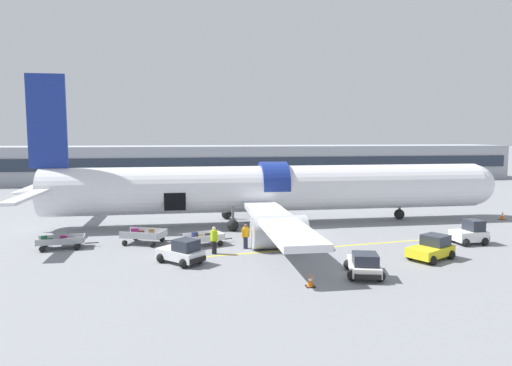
% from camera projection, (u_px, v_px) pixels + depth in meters
% --- Properties ---
extents(ground_plane, '(500.00, 500.00, 0.00)m').
position_uv_depth(ground_plane, '(292.00, 232.00, 35.76)').
color(ground_plane, gray).
extents(apron_marking_line, '(19.02, 2.80, 0.01)m').
position_uv_depth(apron_marking_line, '(320.00, 248.00, 30.86)').
color(apron_marking_line, yellow).
rests_on(apron_marking_line, ground_plane).
extents(terminal_strip, '(94.15, 10.75, 5.83)m').
position_uv_depth(terminal_strip, '(234.00, 163.00, 76.46)').
color(terminal_strip, '#9EA3AD').
rests_on(terminal_strip, ground_plane).
extents(airplane, '(41.77, 33.62, 12.36)m').
position_uv_depth(airplane, '(267.00, 189.00, 39.10)').
color(airplane, silver).
rests_on(airplane, ground_plane).
extents(baggage_tug_lead, '(3.47, 2.88, 1.45)m').
position_uv_depth(baggage_tug_lead, '(432.00, 249.00, 28.06)').
color(baggage_tug_lead, yellow).
rests_on(baggage_tug_lead, ground_plane).
extents(baggage_tug_mid, '(3.00, 3.04, 1.48)m').
position_uv_depth(baggage_tug_mid, '(182.00, 253.00, 27.10)').
color(baggage_tug_mid, silver).
rests_on(baggage_tug_mid, ground_plane).
extents(baggage_tug_rear, '(2.41, 2.07, 1.68)m').
position_uv_depth(baggage_tug_rear, '(470.00, 234.00, 32.00)').
color(baggage_tug_rear, white).
rests_on(baggage_tug_rear, ground_plane).
extents(baggage_tug_spare, '(2.47, 3.42, 1.34)m').
position_uv_depth(baggage_tug_spare, '(364.00, 265.00, 24.65)').
color(baggage_tug_spare, silver).
rests_on(baggage_tug_spare, ground_plane).
extents(baggage_cart_loading, '(3.50, 2.46, 0.98)m').
position_uv_depth(baggage_cart_loading, '(204.00, 239.00, 31.56)').
color(baggage_cart_loading, silver).
rests_on(baggage_cart_loading, ground_plane).
extents(baggage_cart_queued, '(3.88, 2.66, 1.13)m').
position_uv_depth(baggage_cart_queued, '(144.00, 236.00, 31.95)').
color(baggage_cart_queued, '#B7BABF').
rests_on(baggage_cart_queued, ground_plane).
extents(baggage_cart_empty, '(3.99, 2.08, 0.93)m').
position_uv_depth(baggage_cart_empty, '(61.00, 242.00, 30.63)').
color(baggage_cart_empty, '#999BA0').
rests_on(baggage_cart_empty, ground_plane).
extents(ground_crew_loader_a, '(0.57, 0.57, 1.78)m').
position_uv_depth(ground_crew_loader_a, '(214.00, 240.00, 29.19)').
color(ground_crew_loader_a, black).
rests_on(ground_crew_loader_a, ground_plane).
extents(ground_crew_loader_b, '(0.54, 0.41, 1.55)m').
position_uv_depth(ground_crew_loader_b, '(256.00, 228.00, 33.38)').
color(ground_crew_loader_b, '#2D2D33').
rests_on(ground_crew_loader_b, ground_plane).
extents(ground_crew_driver, '(0.58, 0.48, 1.67)m').
position_uv_depth(ground_crew_driver, '(246.00, 236.00, 30.59)').
color(ground_crew_driver, '#1E2338').
rests_on(ground_crew_driver, ground_plane).
extents(safety_cone_nose, '(0.53, 0.53, 0.76)m').
position_uv_depth(safety_cone_nose, '(502.00, 216.00, 41.09)').
color(safety_cone_nose, black).
rests_on(safety_cone_nose, ground_plane).
extents(safety_cone_engine_left, '(0.47, 0.47, 0.70)m').
position_uv_depth(safety_cone_engine_left, '(310.00, 280.00, 22.92)').
color(safety_cone_engine_left, black).
rests_on(safety_cone_engine_left, ground_plane).
extents(safety_cone_wingtip, '(0.54, 0.54, 0.76)m').
position_uv_depth(safety_cone_wingtip, '(301.00, 243.00, 30.59)').
color(safety_cone_wingtip, black).
rests_on(safety_cone_wingtip, ground_plane).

